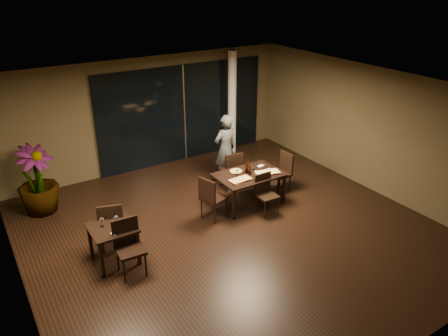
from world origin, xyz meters
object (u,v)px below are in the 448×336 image
main_table (249,177)px  chair_main_right (282,170)px  bottle_a (246,166)px  chair_main_far (232,169)px  diner (225,149)px  side_table (112,233)px  chair_main_left (211,196)px  chair_main_near (265,191)px  chair_side_far (111,223)px  bottle_b (250,168)px  potted_plant (37,180)px  chair_side_near (128,244)px  bottle_c (248,166)px

main_table → chair_main_right: bearing=4.9°
chair_main_right → bottle_a: (-1.08, -0.00, 0.36)m
chair_main_far → diner: 0.56m
main_table → bottle_a: bearing=96.5°
side_table → chair_main_left: (2.29, 0.34, -0.06)m
chair_main_near → chair_side_far: size_ratio=0.89×
main_table → chair_main_left: chair_main_left is taller
bottle_b → chair_main_right: bearing=5.8°
chair_main_left → chair_main_far: bearing=-67.8°
chair_side_far → bottle_b: size_ratio=3.42×
bottle_b → diner: bearing=83.5°
diner → potted_plant: 4.42m
chair_main_far → chair_main_right: chair_main_far is taller
side_table → potted_plant: (-0.77, 2.66, 0.16)m
main_table → chair_main_left: size_ratio=1.49×
main_table → bottle_a: 0.25m
chair_main_left → chair_side_near: (-2.15, -0.76, 0.01)m
chair_main_far → potted_plant: potted_plant is taller
chair_main_far → bottle_a: bearing=91.3°
chair_main_left → bottle_b: (1.12, 0.15, 0.34)m
chair_main_near → bottle_b: bottle_b is taller
chair_main_right → bottle_a: size_ratio=3.02×
diner → bottle_c: diner is taller
bottle_a → bottle_b: (0.02, -0.10, -0.01)m
chair_main_left → diner: (1.26, 1.41, 0.34)m
diner → chair_main_right: bearing=123.1°
diner → chair_side_far: bearing=15.6°
chair_main_right → bottle_b: size_ratio=3.29×
chair_main_left → diner: bearing=-59.1°
diner → chair_main_left: bearing=42.6°
chair_main_near → bottle_c: bottle_c is taller
bottle_a → bottle_c: bearing=8.8°
chair_main_right → diner: diner is taller
chair_side_near → diner: 4.06m
bottle_b → bottle_c: bearing=78.6°
main_table → chair_side_far: bearing=-178.5°
bottle_a → bottle_b: size_ratio=1.09×
bottle_b → chair_main_near: bearing=-82.0°
chair_side_far → bottle_a: (3.28, 0.17, 0.34)m
bottle_c → chair_main_right: bearing=-0.2°
diner → bottle_c: 1.15m
chair_side_far → potted_plant: 2.42m
chair_main_right → bottle_c: bearing=-91.3°
chair_main_far → potted_plant: size_ratio=0.63×
chair_main_near → chair_side_near: size_ratio=0.88×
chair_side_near → potted_plant: size_ratio=0.66×
chair_main_far → chair_side_far: 3.48m
chair_main_left → bottle_a: bearing=-94.2°
side_table → bottle_c: bottle_c is taller
side_table → bottle_a: bearing=9.9°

